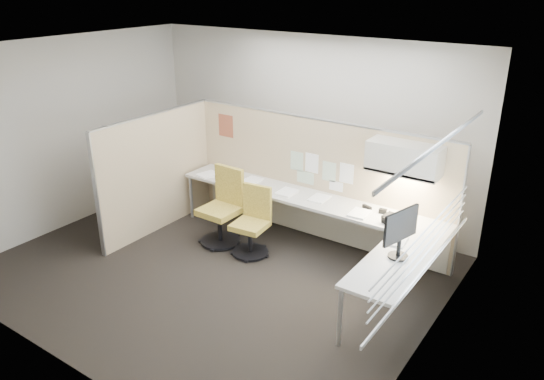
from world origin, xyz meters
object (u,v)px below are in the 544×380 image
Objects in this scene: chair_right at (253,223)px; monitor at (401,231)px; desk at (322,214)px; chair_left at (223,209)px; phone at (392,219)px.

monitor is at bearing -13.02° from chair_right.
chair_left is at bearing -161.53° from desk.
monitor is at bearing -51.75° from phone.
phone is at bearing 42.74° from monitor.
phone is at bearing 9.82° from chair_right.
desk is 0.99m from phone.
chair_right is (0.54, -0.03, -0.06)m from chair_left.
desk is 16.66× the size of phone.
chair_left is 2.38m from phone.
desk is 1.42m from chair_left.
desk is 4.25× the size of chair_right.
desk is 7.10× the size of monitor.
chair_left reaches higher than chair_right.
monitor reaches higher than chair_left.
chair_left is 4.49× the size of phone.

